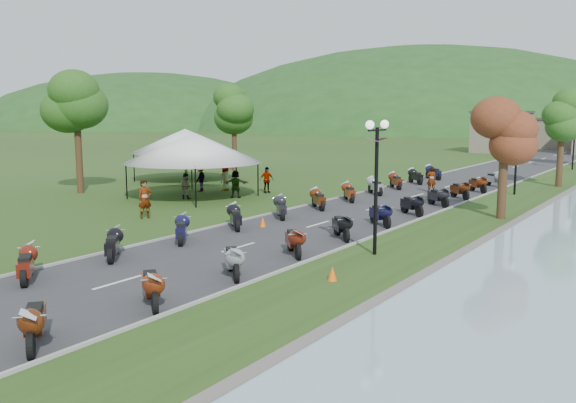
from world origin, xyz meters
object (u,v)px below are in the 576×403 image
Objects in this scene: vendor_tent_main at (193,166)px; pedestrian_b at (186,199)px; pedestrian_a at (145,218)px; pedestrian_c at (201,191)px.

vendor_tent_main is 2.15m from pedestrian_b.
pedestrian_a is at bearing 104.35° from pedestrian_b.
pedestrian_b is at bearing -86.14° from vendor_tent_main.
pedestrian_a is 10.44m from pedestrian_c.
pedestrian_a is 6.78m from pedestrian_b.
pedestrian_a is 1.07× the size of pedestrian_c.
pedestrian_b is (0.05, -0.78, -2.00)m from vendor_tent_main.
pedestrian_a reaches higher than pedestrian_b.
vendor_tent_main is 7.77m from pedestrian_a.
pedestrian_c is at bearing -74.11° from pedestrian_b.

